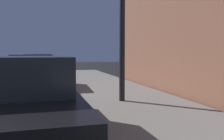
{
  "coord_description": "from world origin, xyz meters",
  "views": [
    {
      "loc": [
        3.31,
        -1.56,
        1.48
      ],
      "look_at": [
        4.18,
        1.65,
        1.25
      ],
      "focal_mm": 39.44,
      "sensor_mm": 36.0,
      "label": 1
    }
  ],
  "objects": [
    {
      "name": "car_green",
      "position": [
        2.85,
        21.64,
        0.71
      ],
      "size": [
        2.15,
        4.56,
        1.43
      ],
      "color": "#19592D",
      "rests_on": "ground"
    },
    {
      "name": "car_black",
      "position": [
        2.85,
        2.64,
        0.72
      ],
      "size": [
        2.13,
        4.48,
        1.43
      ],
      "color": "black",
      "rests_on": "ground"
    },
    {
      "name": "car_white",
      "position": [
        2.85,
        9.04,
        0.72
      ],
      "size": [
        2.13,
        4.39,
        1.43
      ],
      "color": "silver",
      "rests_on": "ground"
    },
    {
      "name": "car_yellow_cab",
      "position": [
        2.85,
        15.97,
        0.7
      ],
      "size": [
        2.19,
        4.09,
        1.43
      ],
      "color": "gold",
      "rests_on": "ground"
    }
  ]
}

